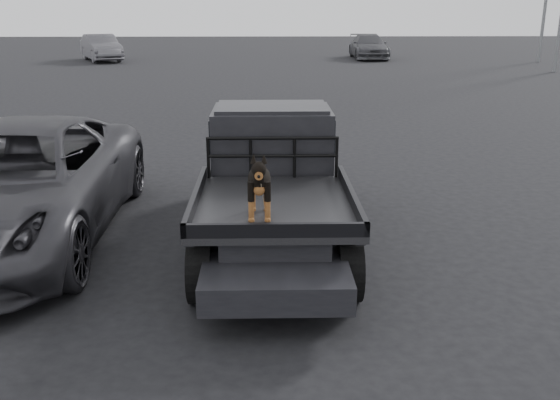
{
  "coord_description": "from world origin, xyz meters",
  "views": [
    {
      "loc": [
        -0.29,
        -6.61,
        3.21
      ],
      "look_at": [
        -0.15,
        -0.6,
        1.32
      ],
      "focal_mm": 40.0,
      "sensor_mm": 36.0,
      "label": 1
    }
  ],
  "objects_px": {
    "dog": "(259,184)",
    "distant_car_b": "(369,47)",
    "flatbed_ute": "(273,213)",
    "distant_car_a": "(101,48)",
    "parked_suv": "(13,184)"
  },
  "relations": [
    {
      "from": "dog",
      "to": "distant_car_b",
      "type": "distance_m",
      "value": 32.95
    },
    {
      "from": "flatbed_ute",
      "to": "dog",
      "type": "distance_m",
      "value": 1.67
    },
    {
      "from": "distant_car_a",
      "to": "distant_car_b",
      "type": "bearing_deg",
      "value": -20.89
    },
    {
      "from": "flatbed_ute",
      "to": "parked_suv",
      "type": "height_order",
      "value": "parked_suv"
    },
    {
      "from": "flatbed_ute",
      "to": "parked_suv",
      "type": "bearing_deg",
      "value": 175.52
    },
    {
      "from": "parked_suv",
      "to": "distant_car_a",
      "type": "bearing_deg",
      "value": 101.0
    },
    {
      "from": "parked_suv",
      "to": "distant_car_a",
      "type": "relative_size",
      "value": 1.28
    },
    {
      "from": "flatbed_ute",
      "to": "dog",
      "type": "height_order",
      "value": "dog"
    },
    {
      "from": "dog",
      "to": "distant_car_a",
      "type": "height_order",
      "value": "dog"
    },
    {
      "from": "distant_car_b",
      "to": "flatbed_ute",
      "type": "bearing_deg",
      "value": -101.12
    },
    {
      "from": "parked_suv",
      "to": "distant_car_b",
      "type": "bearing_deg",
      "value": 71.4
    },
    {
      "from": "flatbed_ute",
      "to": "distant_car_a",
      "type": "xyz_separation_m",
      "value": [
        -9.69,
        29.62,
        0.3
      ]
    },
    {
      "from": "dog",
      "to": "distant_car_a",
      "type": "distance_m",
      "value": 32.48
    },
    {
      "from": "dog",
      "to": "parked_suv",
      "type": "relative_size",
      "value": 0.13
    },
    {
      "from": "flatbed_ute",
      "to": "dog",
      "type": "bearing_deg",
      "value": -96.66
    }
  ]
}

